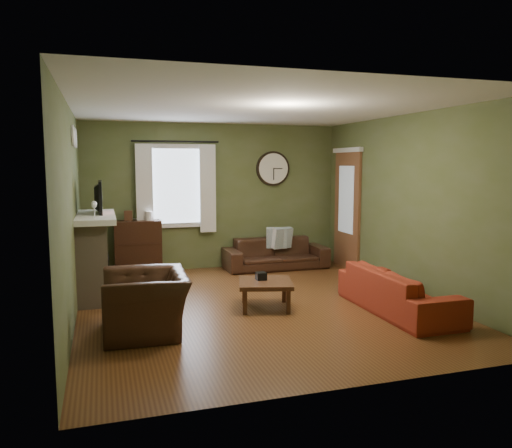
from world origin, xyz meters
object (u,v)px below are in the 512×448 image
object	(u,v)px
sofa_brown	(276,253)
armchair	(146,303)
bookshelf	(138,248)
sofa_red	(398,291)
coffee_table	(265,294)

from	to	relation	value
sofa_brown	armchair	size ratio (longest dim) A/B	1.77
bookshelf	sofa_red	world-z (taller)	bookshelf
sofa_brown	sofa_red	world-z (taller)	sofa_red
sofa_red	coffee_table	distance (m)	1.70
sofa_red	armchair	size ratio (longest dim) A/B	1.81
coffee_table	armchair	bearing A→B (deg)	-162.24
bookshelf	coffee_table	world-z (taller)	bookshelf
sofa_brown	sofa_red	bearing A→B (deg)	-78.77
sofa_red	coffee_table	size ratio (longest dim) A/B	2.77
bookshelf	sofa_brown	bearing A→B (deg)	-5.17
sofa_brown	armchair	xyz separation A→B (m)	(-2.55, -2.85, 0.07)
sofa_brown	coffee_table	distance (m)	2.54
armchair	bookshelf	bearing A→B (deg)	179.14
sofa_brown	armchair	world-z (taller)	armchair
sofa_brown	coffee_table	size ratio (longest dim) A/B	2.72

